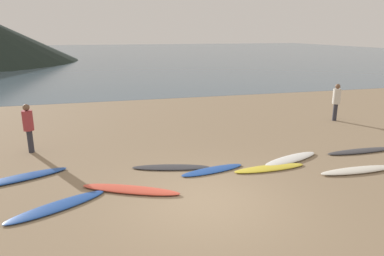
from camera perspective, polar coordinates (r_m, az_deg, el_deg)
The scene contains 13 objects.
ground_plane at distance 18.14m, azimuth -7.19°, elevation 2.11°, with size 120.00×120.00×0.20m, color #8C7559.
ocean_water at distance 71.40m, azimuth -13.36°, elevation 11.77°, with size 140.00×100.00×0.01m, color #475B6B.
surfboard_0 at distance 11.12m, azimuth -26.36°, elevation -7.33°, with size 2.63×0.55×0.08m, color #1E479E.
surfboard_1 at distance 9.09m, azimuth -21.14°, elevation -11.84°, with size 2.44×0.55×0.07m, color #1E479E.
surfboard_2 at distance 9.43m, azimuth -10.03°, elevation -9.86°, with size 2.69×0.49×0.10m, color #D84C38.
surfboard_3 at distance 10.78m, azimuth -3.45°, elevation -6.42°, with size 2.38×0.48×0.06m, color #333338.
surfboard_4 at distance 10.58m, azimuth 3.38°, elevation -6.87°, with size 2.06×0.47×0.06m, color #1E479E.
surfboard_5 at distance 10.95m, azimuth 12.54°, elevation -6.40°, with size 2.33×0.49×0.07m, color yellow.
surfboard_6 at distance 11.85m, azimuth 15.84°, elevation -4.88°, with size 2.31×0.54×0.09m, color white.
surfboard_7 at distance 11.63m, azimuth 25.51°, elevation -6.22°, with size 2.54×0.47×0.09m, color silver.
surfboard_8 at distance 13.54m, azimuth 25.91°, elevation -3.38°, with size 2.68×0.45×0.07m, color #333338.
person_0 at distance 17.60m, azimuth 22.52°, elevation 4.37°, with size 0.35×0.35×1.73m.
person_1 at distance 13.11m, azimuth -25.19°, elevation 0.55°, with size 0.34×0.34×1.70m.
Camera 1 is at (-2.33, -7.50, 4.04)m, focal length 32.65 mm.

